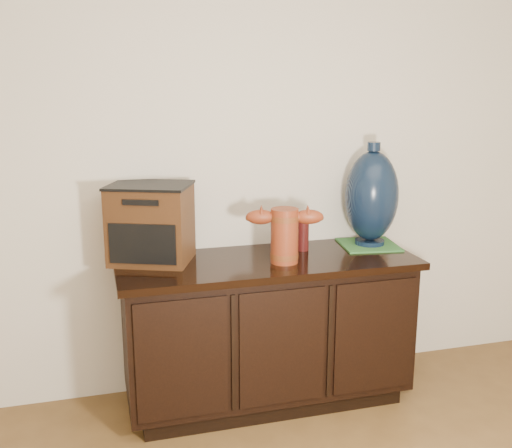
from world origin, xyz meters
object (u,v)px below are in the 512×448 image
object	(u,v)px
sideboard	(267,329)
terracotta_vessel	(284,232)
lamp_base	(372,196)
spray_can	(303,234)
tv_radio	(151,223)

from	to	relation	value
sideboard	terracotta_vessel	distance (m)	0.53
terracotta_vessel	lamp_base	world-z (taller)	lamp_base
spray_can	sideboard	bearing A→B (deg)	-155.15
terracotta_vessel	tv_radio	distance (m)	0.64
sideboard	spray_can	distance (m)	0.52
sideboard	tv_radio	world-z (taller)	tv_radio
terracotta_vessel	lamp_base	size ratio (longest dim) A/B	0.70
lamp_base	spray_can	world-z (taller)	lamp_base
sideboard	terracotta_vessel	bearing A→B (deg)	-50.10
tv_radio	spray_can	distance (m)	0.77
tv_radio	lamp_base	xyz separation A→B (m)	(1.14, -0.02, 0.08)
sideboard	lamp_base	bearing A→B (deg)	9.00
lamp_base	sideboard	bearing A→B (deg)	-171.00
sideboard	tv_radio	size ratio (longest dim) A/B	3.18
tv_radio	spray_can	size ratio (longest dim) A/B	2.60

